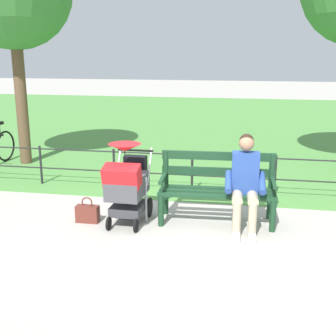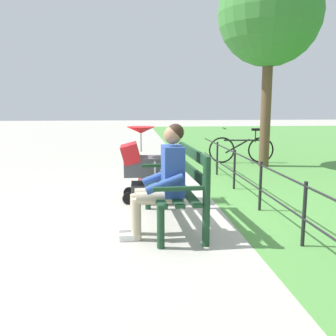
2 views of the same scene
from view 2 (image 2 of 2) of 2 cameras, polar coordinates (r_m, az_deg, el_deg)
The scene contains 8 objects.
ground_plane at distance 5.24m, azimuth -0.34°, elevation -6.82°, with size 60.00×60.00×0.00m, color #ADA89E.
park_bench at distance 4.63m, azimuth 1.63°, elevation -2.32°, with size 1.62×0.67×0.96m.
person_on_bench at distance 4.21m, azimuth -0.75°, elevation -1.44°, with size 0.55×0.74×1.28m.
stroller at distance 5.77m, azimuth -3.33°, elevation 0.74°, with size 0.52×0.90×1.15m.
handbag at distance 6.42m, azimuth -3.89°, elevation -2.59°, with size 0.32×0.14×0.37m.
park_fence at distance 5.16m, azimuth 14.85°, elevation -2.58°, with size 8.21×0.04×0.70m.
tree_near_bench at distance 9.53m, azimuth 15.15°, elevation 21.47°, with size 2.36×2.36×4.70m.
bicycle at distance 9.78m, azimuth 11.07°, elevation 2.88°, with size 0.44×1.66×0.89m.
Camera 2 is at (-5.01, 0.44, 1.49)m, focal length 40.32 mm.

